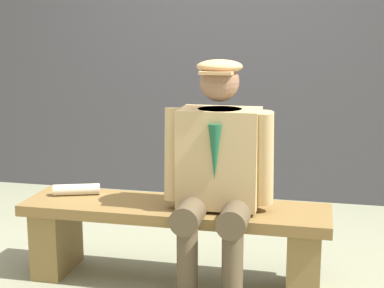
{
  "coord_description": "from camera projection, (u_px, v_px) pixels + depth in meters",
  "views": [
    {
      "loc": [
        -0.77,
        2.98,
        1.41
      ],
      "look_at": [
        -0.1,
        0.0,
        0.81
      ],
      "focal_mm": 53.81,
      "sensor_mm": 36.0,
      "label": 1
    }
  ],
  "objects": [
    {
      "name": "stadium_wall",
      "position": [
        229.0,
        90.0,
        4.92
      ],
      "size": [
        12.0,
        0.24,
        1.82
      ],
      "primitive_type": "cube",
      "color": "#4B4B53",
      "rests_on": "ground"
    },
    {
      "name": "ground_plane",
      "position": [
        175.0,
        281.0,
        3.3
      ],
      "size": [
        30.0,
        30.0,
        0.0
      ],
      "primitive_type": "plane",
      "color": "gray"
    },
    {
      "name": "bench",
      "position": [
        175.0,
        230.0,
        3.24
      ],
      "size": [
        1.72,
        0.43,
        0.46
      ],
      "color": "olive",
      "rests_on": "ground"
    },
    {
      "name": "rolled_magazine",
      "position": [
        77.0,
        190.0,
        3.39
      ],
      "size": [
        0.28,
        0.15,
        0.07
      ],
      "primitive_type": "cylinder",
      "rotation": [
        0.0,
        1.57,
        0.34
      ],
      "color": "beige",
      "rests_on": "bench"
    },
    {
      "name": "seated_man",
      "position": [
        217.0,
        168.0,
        3.05
      ],
      "size": [
        0.6,
        0.58,
        1.26
      ],
      "color": "tan",
      "rests_on": "ground"
    }
  ]
}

